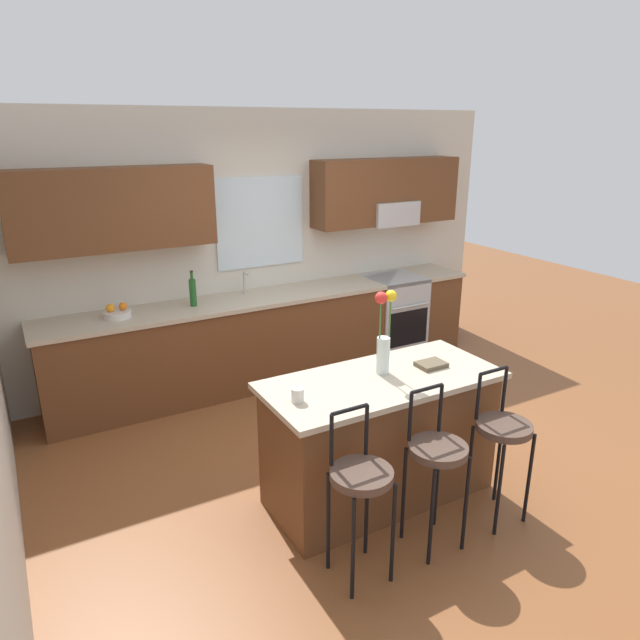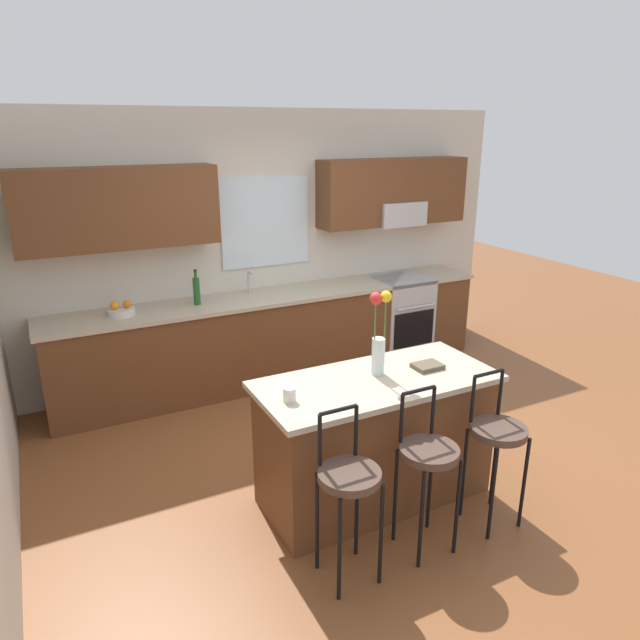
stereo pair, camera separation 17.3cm
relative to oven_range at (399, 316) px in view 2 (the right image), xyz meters
name	(u,v)px [view 2 (the right image)]	position (x,y,z in m)	size (l,w,h in m)	color
ground_plane	(363,453)	(-1.48, -1.68, -0.46)	(14.00, 14.00, 0.00)	brown
back_wall_assembly	(268,231)	(-1.45, 0.31, 1.05)	(5.60, 0.50, 2.70)	beige
counter_run	(279,336)	(-1.48, 0.02, 0.01)	(4.56, 0.64, 0.92)	brown
sink_faucet	(249,280)	(-1.73, 0.17, 0.60)	(0.02, 0.13, 0.23)	#B7BABC
oven_range	(399,316)	(0.00, 0.00, 0.00)	(0.60, 0.64, 0.92)	#B7BABC
kitchen_island	(375,439)	(-1.70, -2.19, 0.00)	(1.65, 0.75, 0.92)	brown
bar_stool_near	(349,483)	(-2.25, -2.77, 0.18)	(0.36, 0.36, 1.04)	black
bar_stool_middle	(428,458)	(-1.70, -2.77, 0.18)	(0.36, 0.36, 1.04)	black
bar_stool_far	(497,437)	(-1.15, -2.77, 0.18)	(0.36, 0.36, 1.04)	black
flower_vase	(379,337)	(-1.65, -2.12, 0.73)	(0.15, 0.09, 0.59)	silver
mug_ceramic	(289,394)	(-2.36, -2.22, 0.51)	(0.08, 0.08, 0.09)	silver
cookbook	(427,366)	(-1.29, -2.20, 0.48)	(0.20, 0.15, 0.03)	brown
fruit_bowl_oranges	(121,310)	(-3.00, 0.02, 0.50)	(0.24, 0.24, 0.13)	silver
bottle_olive_oil	(197,291)	(-2.31, 0.02, 0.60)	(0.06, 0.06, 0.34)	#1E5923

